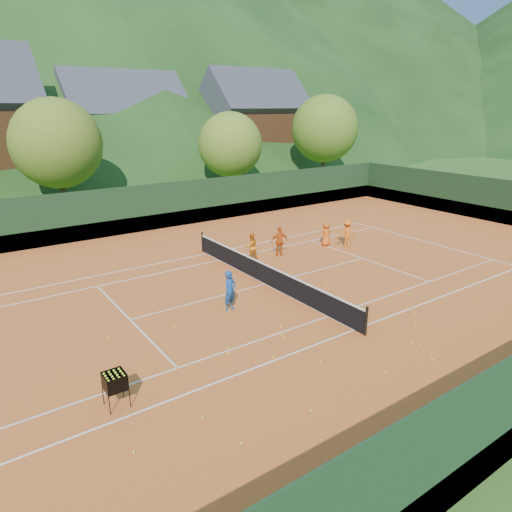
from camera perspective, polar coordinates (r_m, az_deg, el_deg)
ground at (r=20.88m, az=1.22°, el=-3.56°), size 400.00×400.00×0.00m
clay_court at (r=20.88m, az=1.22°, el=-3.54°), size 40.00×24.00×0.02m
coach at (r=18.03m, az=-3.28°, el=-4.34°), size 0.70×0.58×1.64m
student_a at (r=23.83m, az=-0.58°, el=1.19°), size 0.84×0.73×1.49m
student_b at (r=24.56m, az=2.99°, el=1.85°), size 1.03×0.73×1.62m
student_c at (r=26.67m, az=8.75°, el=2.74°), size 0.73×0.52×1.40m
student_d at (r=26.65m, az=11.30°, el=2.80°), size 1.17×0.91×1.59m
tennis_ball_0 at (r=23.93m, az=16.03°, el=-1.26°), size 0.07×0.07×0.07m
tennis_ball_1 at (r=16.91m, az=3.08°, el=-8.88°), size 0.07×0.07×0.07m
tennis_ball_2 at (r=11.85m, az=-1.84°, el=-22.33°), size 0.07×0.07×0.07m
tennis_ball_3 at (r=14.84m, az=15.88°, el=-13.80°), size 0.07×0.07×0.07m
tennis_ball_4 at (r=16.70m, az=19.83°, el=-10.42°), size 0.07×0.07×0.07m
tennis_ball_5 at (r=12.63m, az=-6.70°, el=-19.49°), size 0.07×0.07×0.07m
tennis_ball_6 at (r=23.37m, az=17.01°, el=-1.83°), size 0.07×0.07×0.07m
tennis_ball_7 at (r=16.21m, az=21.02°, el=-11.47°), size 0.07×0.07×0.07m
tennis_ball_8 at (r=14.98m, az=8.03°, el=-12.90°), size 0.07×0.07×0.07m
tennis_ball_9 at (r=15.28m, az=-3.45°, el=-12.08°), size 0.07×0.07×0.07m
tennis_ball_10 at (r=20.76m, az=8.74°, el=-3.76°), size 0.07×0.07×0.07m
tennis_ball_11 at (r=21.32m, az=8.93°, el=-3.16°), size 0.07×0.07×0.07m
tennis_ball_12 at (r=15.94m, az=21.20°, el=-12.03°), size 0.07×0.07×0.07m
tennis_ball_13 at (r=19.00m, az=19.13°, el=-6.75°), size 0.07×0.07×0.07m
tennis_ball_14 at (r=17.24m, az=-10.11°, el=-8.60°), size 0.07×0.07×0.07m
tennis_ball_15 at (r=22.84m, az=19.18°, el=-2.52°), size 0.07×0.07×0.07m
tennis_ball_16 at (r=15.08m, az=2.20°, el=-12.48°), size 0.07×0.07×0.07m
tennis_ball_17 at (r=18.17m, az=19.30°, el=-7.95°), size 0.07×0.07×0.07m
tennis_ball_18 at (r=15.28m, az=-23.06°, el=-13.66°), size 0.07×0.07×0.07m
tennis_ball_19 at (r=12.89m, az=6.86°, el=-18.61°), size 0.07×0.07×0.07m
tennis_ball_20 at (r=20.76m, az=18.73°, el=-4.55°), size 0.07×0.07×0.07m
tennis_ball_21 at (r=17.00m, az=-17.99°, el=-9.67°), size 0.07×0.07×0.07m
tennis_ball_22 at (r=16.40m, az=3.24°, el=-9.81°), size 0.07×0.07×0.07m
tennis_ball_23 at (r=16.29m, az=3.59°, el=-10.02°), size 0.07×0.07×0.07m
tennis_ball_24 at (r=18.16m, az=-3.42°, el=-6.88°), size 0.07×0.07×0.07m
tennis_ball_25 at (r=11.96m, az=-15.03°, el=-22.62°), size 0.07×0.07×0.07m
tennis_ball_26 at (r=16.74m, az=18.76°, el=-10.22°), size 0.07×0.07×0.07m
tennis_ball_27 at (r=15.58m, az=-3.49°, el=-11.42°), size 0.07×0.07×0.07m
tennis_ball_28 at (r=20.95m, az=26.02°, el=-5.28°), size 0.07×0.07×0.07m
court_lines at (r=20.87m, az=1.22°, el=-3.50°), size 23.83×11.03×0.00m
tennis_net at (r=20.69m, az=1.23°, el=-2.22°), size 0.10×12.07×1.10m
perimeter_fence at (r=20.44m, az=1.25°, el=-0.26°), size 40.40×24.24×3.00m
ball_hopper at (r=13.15m, az=-17.24°, el=-14.80°), size 0.57×0.57×1.00m
chalet_mid at (r=52.69m, az=-16.05°, el=14.57°), size 12.65×8.82×11.45m
chalet_right at (r=55.48m, az=-0.36°, el=15.68°), size 11.50×8.82×11.91m
tree_b at (r=36.50m, az=-23.66°, el=12.76°), size 6.40×6.40×8.40m
tree_c at (r=40.87m, az=-3.23°, el=13.73°), size 5.60×5.60×7.35m
tree_d at (r=48.93m, az=8.57°, el=15.45°), size 6.80×6.80×8.93m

